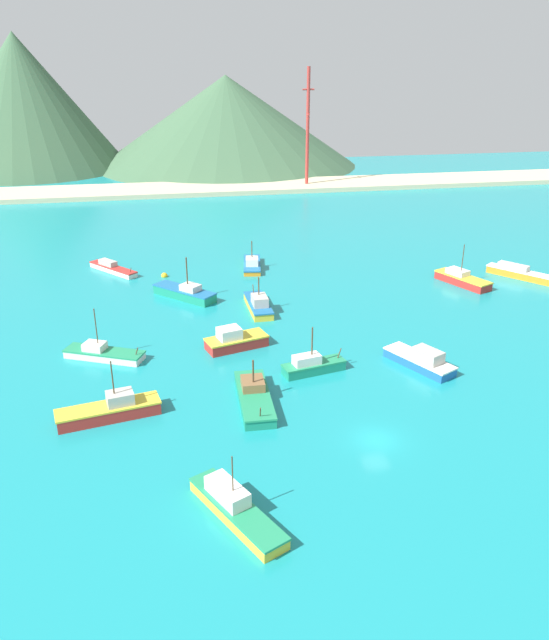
{
  "coord_description": "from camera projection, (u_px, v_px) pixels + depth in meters",
  "views": [
    {
      "loc": [
        -18.38,
        -47.45,
        33.55
      ],
      "look_at": [
        -4.37,
        29.93,
        0.12
      ],
      "focal_mm": 35.27,
      "sensor_mm": 36.0,
      "label": 1
    }
  ],
  "objects": [
    {
      "name": "ground",
      "position": [
        306.0,
        320.0,
        86.37
      ],
      "size": [
        260.0,
        280.0,
        0.5
      ],
      "color": "teal"
    },
    {
      "name": "fishing_boat_0",
      "position": [
        519.0,
        273.0,
        101.6
      ],
      "size": [
        8.3,
        9.95,
        2.56
      ],
      "color": "orange",
      "rests_on": "ground"
    },
    {
      "name": "fishing_boat_1",
      "position": [
        235.0,
        340.0,
        77.28
      ],
      "size": [
        8.13,
        5.04,
        2.8
      ],
      "color": "red",
      "rests_on": "ground"
    },
    {
      "name": "fishing_boat_2",
      "position": [
        110.0,
        410.0,
        62.4
      ],
      "size": [
        10.5,
        4.64,
        6.2
      ],
      "color": "red",
      "rests_on": "ground"
    },
    {
      "name": "fishing_boat_3",
      "position": [
        312.0,
        365.0,
        71.38
      ],
      "size": [
        7.63,
        3.72,
        5.62
      ],
      "color": "#198466",
      "rests_on": "ground"
    },
    {
      "name": "fishing_boat_4",
      "position": [
        421.0,
        360.0,
        72.53
      ],
      "size": [
        6.53,
        9.16,
        2.51
      ],
      "color": "#1E5BA8",
      "rests_on": "ground"
    },
    {
      "name": "fishing_boat_5",
      "position": [
        185.0,
        292.0,
        93.16
      ],
      "size": [
        9.3,
        9.37,
        6.4
      ],
      "color": "#198466",
      "rests_on": "ground"
    },
    {
      "name": "fishing_boat_6",
      "position": [
        259.0,
        305.0,
        88.67
      ],
      "size": [
        3.01,
        9.19,
        5.06
      ],
      "color": "gold",
      "rests_on": "ground"
    },
    {
      "name": "fishing_boat_7",
      "position": [
        112.0,
        268.0,
        104.46
      ],
      "size": [
        8.26,
        9.36,
        1.8
      ],
      "color": "silver",
      "rests_on": "ground"
    },
    {
      "name": "fishing_boat_9",
      "position": [
        103.0,
        353.0,
        74.78
      ],
      "size": [
        9.87,
        6.36,
        6.32
      ],
      "color": "silver",
      "rests_on": "ground"
    },
    {
      "name": "fishing_boat_10",
      "position": [
        254.0,
        396.0,
        65.18
      ],
      "size": [
        3.42,
        10.53,
        4.66
      ],
      "color": "#198466",
      "rests_on": "ground"
    },
    {
      "name": "fishing_boat_11",
      "position": [
        252.0,
        264.0,
        106.16
      ],
      "size": [
        4.1,
        9.65,
        4.87
      ],
      "color": "orange",
      "rests_on": "ground"
    },
    {
      "name": "fishing_boat_13",
      "position": [
        235.0,
        507.0,
        49.11
      ],
      "size": [
        6.97,
        10.56,
        5.5
      ],
      "color": "gold",
      "rests_on": "ground"
    },
    {
      "name": "fishing_boat_14",
      "position": [
        462.0,
        279.0,
        98.73
      ],
      "size": [
        6.44,
        9.67,
        6.42
      ],
      "color": "red",
      "rests_on": "ground"
    },
    {
      "name": "buoy_0",
      "position": [
        164.0,
        276.0,
        102.25
      ],
      "size": [
        1.03,
        1.03,
        1.03
      ],
      "color": "gold",
      "rests_on": "ground"
    },
    {
      "name": "beach_strip",
      "position": [
        231.0,
        188.0,
        167.41
      ],
      "size": [
        247.0,
        16.43,
        1.2
      ],
      "primitive_type": "cube",
      "color": "beige",
      "rests_on": "ground"
    },
    {
      "name": "hill_west",
      "position": [
        22.0,
        102.0,
        191.92
      ],
      "size": [
        60.75,
        60.75,
        39.72
      ],
      "color": "#3D6042",
      "rests_on": "ground"
    },
    {
      "name": "hill_central",
      "position": [
        226.0,
        121.0,
        200.68
      ],
      "size": [
        83.39,
        83.39,
        27.48
      ],
      "color": "#3D6042",
      "rests_on": "ground"
    },
    {
      "name": "radio_tower",
      "position": [
        308.0,
        128.0,
        163.8
      ],
      "size": [
        3.06,
        2.45,
        30.61
      ],
      "color": "#B7332D",
      "rests_on": "ground"
    }
  ]
}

